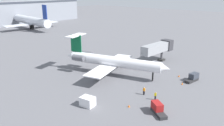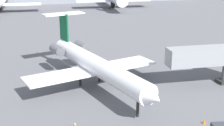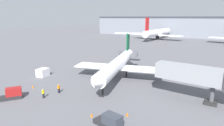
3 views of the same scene
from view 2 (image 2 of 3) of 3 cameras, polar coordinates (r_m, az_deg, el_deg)
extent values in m
cube|color=#5B5B60|center=(45.75, -4.22, -4.34)|extent=(400.00, 400.00, 0.10)
cylinder|color=white|center=(43.78, -2.96, -0.42)|extent=(9.15, 24.15, 2.61)
cone|color=white|center=(33.66, 7.66, -6.36)|extent=(2.99, 2.79, 2.48)
cone|color=white|center=(55.21, -9.42, 3.24)|extent=(2.84, 3.11, 2.22)
cube|color=white|center=(47.52, 2.18, -0.19)|extent=(10.00, 6.73, 0.24)
cube|color=white|center=(42.89, -9.89, -2.49)|extent=(10.00, 6.73, 0.24)
cylinder|color=#595960|center=(52.49, -5.61, 3.09)|extent=(2.32, 3.49, 1.50)
cylinder|color=#595960|center=(50.83, -10.09, 2.40)|extent=(2.32, 3.49, 1.50)
cube|color=#0C5933|center=(52.70, -8.84, 6.59)|extent=(1.10, 3.14, 4.59)
cube|color=white|center=(52.32, -8.95, 8.95)|extent=(7.20, 4.16, 0.20)
cylinder|color=black|center=(36.67, 4.76, -8.27)|extent=(0.36, 0.36, 2.18)
cylinder|color=black|center=(46.95, -2.35, -2.22)|extent=(0.36, 0.36, 2.18)
cylinder|color=black|center=(45.60, -5.88, -2.92)|extent=(0.36, 0.36, 2.18)
cube|color=gray|center=(46.89, 17.19, 1.30)|extent=(12.24, 3.30, 2.60)
cylinder|color=#4C4C51|center=(49.25, 19.97, -1.73)|extent=(0.70, 0.70, 3.18)
cube|color=#262626|center=(49.70, 19.81, -3.19)|extent=(1.80, 1.80, 0.50)
sphere|color=tan|center=(32.42, -6.86, -11.12)|extent=(0.24, 0.24, 0.24)
cone|color=orange|center=(36.89, 16.58, -10.27)|extent=(0.36, 0.36, 0.55)
cube|color=white|center=(121.81, -19.99, 10.04)|extent=(29.94, 7.58, 0.30)
cube|color=black|center=(122.01, -19.91, 9.30)|extent=(1.20, 2.80, 2.40)
cube|color=silver|center=(127.29, 0.17, 11.38)|extent=(30.23, 8.38, 0.30)
cube|color=black|center=(127.48, 0.17, 10.67)|extent=(1.20, 2.80, 2.40)
camera|label=1|loc=(34.01, -99.05, 3.45)|focal=36.95mm
camera|label=3|loc=(30.00, 63.14, 0.77)|focal=30.78mm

